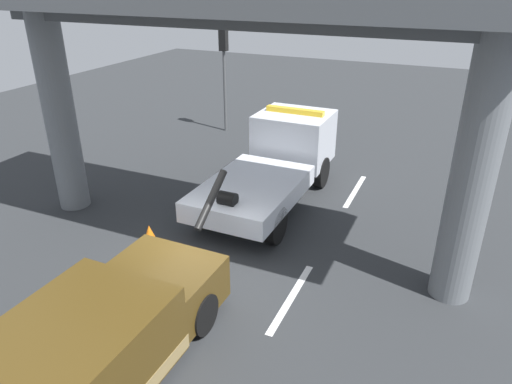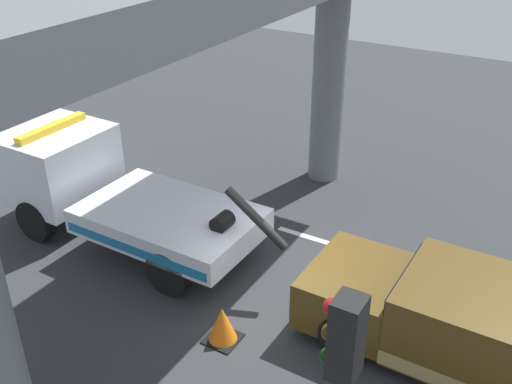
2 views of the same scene
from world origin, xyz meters
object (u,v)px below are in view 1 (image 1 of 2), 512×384
tow_truck_white (278,159)px  traffic_light_far (224,58)px  towed_van_green (94,348)px  traffic_cone_orange (150,239)px

tow_truck_white → traffic_light_far: (5.29, 4.55, 1.97)m
towed_van_green → tow_truck_white: bearing=-0.1°
towed_van_green → traffic_cone_orange: size_ratio=7.17×
tow_truck_white → towed_van_green: 8.29m
towed_van_green → traffic_light_far: size_ratio=1.20×
towed_van_green → traffic_light_far: 14.51m
tow_truck_white → traffic_cone_orange: 4.78m
traffic_cone_orange → towed_van_green: bearing=-156.5°
tow_truck_white → traffic_cone_orange: bearing=158.7°
towed_van_green → traffic_light_far: (13.57, 4.54, 2.39)m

